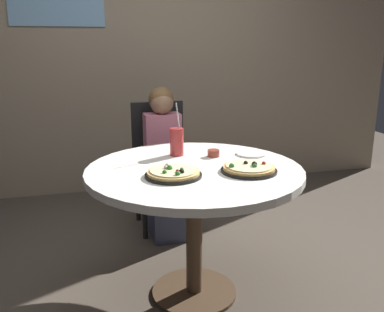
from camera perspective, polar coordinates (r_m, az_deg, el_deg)
name	(u,v)px	position (r m, az deg, el deg)	size (l,w,h in m)	color
ground_plane	(194,293)	(2.53, 0.30, -18.06)	(8.00, 8.00, 0.00)	#4C4238
wall_with_window	(139,35)	(4.04, -7.16, 15.98)	(5.20, 0.13, 2.90)	gray
dining_table	(194,187)	(2.24, 0.32, -4.17)	(1.14, 1.14, 0.75)	silver
chair_wooden	(160,158)	(3.23, -4.37, -0.25)	(0.41, 0.41, 0.95)	black
diner_child	(165,170)	(3.08, -3.69, -1.95)	(0.26, 0.41, 1.08)	#3F4766
pizza_veggie	(173,173)	(2.06, -2.55, -2.34)	(0.28, 0.28, 0.05)	black
pizza_cheese	(249,168)	(2.16, 7.73, -1.69)	(0.29, 0.29, 0.05)	black
soda_cup	(177,142)	(2.44, -2.08, 1.97)	(0.08, 0.08, 0.31)	#B73333
sauce_bowl	(213,153)	(2.42, 2.93, 0.39)	(0.07, 0.07, 0.04)	brown
plate_small	(251,154)	(2.49, 8.07, 0.31)	(0.18, 0.18, 0.01)	white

